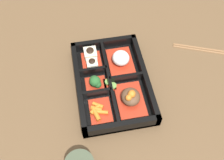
# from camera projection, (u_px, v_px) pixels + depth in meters

# --- Properties ---
(ground_plane) EXTENTS (3.00, 3.00, 0.00)m
(ground_plane) POSITION_uv_depth(u_px,v_px,m) (112.00, 85.00, 0.77)
(ground_plane) COLOR brown
(bento_base) EXTENTS (0.30, 0.20, 0.01)m
(bento_base) POSITION_uv_depth(u_px,v_px,m) (112.00, 84.00, 0.76)
(bento_base) COLOR black
(bento_base) RESTS_ON ground_plane
(bento_rim) EXTENTS (0.30, 0.20, 0.04)m
(bento_rim) POSITION_uv_depth(u_px,v_px,m) (111.00, 81.00, 0.75)
(bento_rim) COLOR black
(bento_rim) RESTS_ON ground_plane
(bowl_rice) EXTENTS (0.11, 0.07, 0.04)m
(bowl_rice) POSITION_uv_depth(u_px,v_px,m) (121.00, 59.00, 0.78)
(bowl_rice) COLOR #B22D19
(bowl_rice) RESTS_ON bento_base
(bowl_stew) EXTENTS (0.11, 0.07, 0.05)m
(bowl_stew) POSITION_uv_depth(u_px,v_px,m) (131.00, 97.00, 0.71)
(bowl_stew) COLOR #B22D19
(bowl_stew) RESTS_ON bento_base
(bowl_tofu) EXTENTS (0.08, 0.06, 0.03)m
(bowl_tofu) POSITION_uv_depth(u_px,v_px,m) (91.00, 58.00, 0.79)
(bowl_tofu) COLOR #B22D19
(bowl_tofu) RESTS_ON bento_base
(bowl_greens) EXTENTS (0.06, 0.06, 0.04)m
(bowl_greens) POSITION_uv_depth(u_px,v_px,m) (95.00, 82.00, 0.74)
(bowl_greens) COLOR #B22D19
(bowl_greens) RESTS_ON bento_base
(bowl_carrots) EXTENTS (0.08, 0.06, 0.02)m
(bowl_carrots) POSITION_uv_depth(u_px,v_px,m) (99.00, 111.00, 0.70)
(bowl_carrots) COLOR #B22D19
(bowl_carrots) RESTS_ON bento_base
(bowl_pickles) EXTENTS (0.04, 0.03, 0.01)m
(bowl_pickles) POSITION_uv_depth(u_px,v_px,m) (110.00, 84.00, 0.75)
(bowl_pickles) COLOR #B22D19
(bowl_pickles) RESTS_ON bento_base
(chopsticks) EXTENTS (0.09, 0.19, 0.01)m
(chopsticks) POSITION_uv_depth(u_px,v_px,m) (205.00, 49.00, 0.84)
(chopsticks) COLOR brown
(chopsticks) RESTS_ON ground_plane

